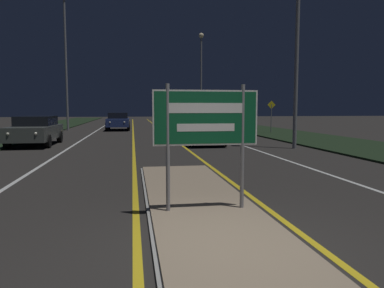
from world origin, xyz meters
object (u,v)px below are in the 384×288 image
at_px(highway_sign, 206,123).
at_px(car_receding_0, 203,130).
at_px(streetlight_left_far, 66,50).
at_px(car_receding_1, 179,121).
at_px(car_approaching_1, 118,121).
at_px(streetlight_right_near, 298,12).
at_px(streetlight_right_far, 201,64).
at_px(warning_sign, 271,113).
at_px(car_approaching_0, 36,130).

distance_m(highway_sign, car_receding_0, 13.03).
height_order(streetlight_left_far, car_receding_0, streetlight_left_far).
relative_size(car_receding_1, car_approaching_1, 1.06).
distance_m(highway_sign, car_approaching_1, 26.42).
bearing_deg(car_receding_1, car_receding_0, -91.75).
distance_m(streetlight_right_near, car_receding_1, 17.38).
xyz_separation_m(streetlight_right_far, car_receding_0, (-4.32, -23.92, -6.17)).
xyz_separation_m(streetlight_left_far, car_receding_0, (8.98, -13.67, -5.98)).
distance_m(streetlight_right_far, car_receding_1, 12.81).
relative_size(car_receding_0, warning_sign, 1.98).
bearing_deg(car_receding_1, car_approaching_1, 178.56).
bearing_deg(streetlight_left_far, streetlight_right_far, 37.62).
distance_m(streetlight_right_near, streetlight_right_far, 26.70).
bearing_deg(car_receding_1, highway_sign, -96.04).
relative_size(car_receding_1, warning_sign, 2.02).
bearing_deg(warning_sign, streetlight_left_far, 157.22).
height_order(highway_sign, car_approaching_0, highway_sign).
bearing_deg(car_approaching_1, warning_sign, -29.33).
xyz_separation_m(streetlight_left_far, streetlight_right_near, (12.80, -16.43, -0.53)).
bearing_deg(streetlight_right_near, car_receding_0, 144.03).
bearing_deg(car_approaching_0, highway_sign, -65.79).
relative_size(highway_sign, streetlight_right_near, 0.24).
bearing_deg(streetlight_right_far, car_approaching_0, -118.81).
bearing_deg(highway_sign, car_approaching_0, 114.21).
bearing_deg(car_approaching_0, car_receding_0, -4.97).
xyz_separation_m(car_approaching_0, warning_sign, (14.91, 6.44, 0.71)).
xyz_separation_m(highway_sign, car_approaching_0, (-6.08, 13.51, -0.83)).
xyz_separation_m(streetlight_right_near, streetlight_right_far, (0.51, 26.69, 0.72)).
distance_m(streetlight_left_far, streetlight_right_near, 20.83).
relative_size(highway_sign, car_approaching_1, 0.49).
distance_m(highway_sign, streetlight_left_far, 27.74).
xyz_separation_m(streetlight_right_far, car_approaching_0, (-12.75, -23.19, -6.12)).
distance_m(car_receding_1, warning_sign, 8.71).
bearing_deg(streetlight_right_far, streetlight_left_far, -142.38).
relative_size(car_receding_0, car_approaching_0, 0.98).
bearing_deg(highway_sign, car_receding_0, 79.54).
relative_size(car_receding_0, car_receding_1, 0.98).
bearing_deg(streetlight_right_far, car_receding_1, -110.36).
bearing_deg(car_approaching_0, warning_sign, 23.36).
relative_size(streetlight_left_far, car_receding_1, 2.38).
bearing_deg(streetlight_right_far, car_receding_0, -100.24).
xyz_separation_m(car_approaching_0, car_approaching_1, (3.62, 12.78, 0.02)).
bearing_deg(car_receding_1, car_approaching_0, -124.96).
bearing_deg(streetlight_right_near, highway_sign, -121.65).
distance_m(highway_sign, streetlight_right_far, 37.68).
xyz_separation_m(car_receding_1, car_approaching_1, (-5.22, 0.13, 0.06)).
distance_m(car_approaching_1, warning_sign, 12.96).
relative_size(car_approaching_0, warning_sign, 2.02).
xyz_separation_m(streetlight_right_near, car_receding_1, (-3.40, 16.15, -5.44)).
distance_m(highway_sign, car_receding_1, 26.32).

